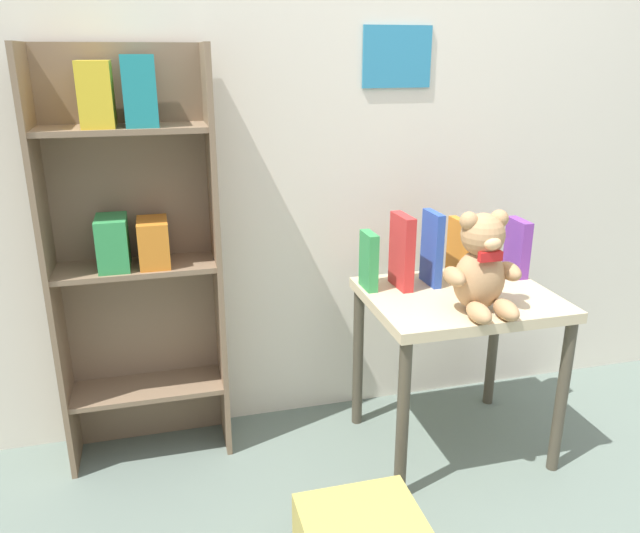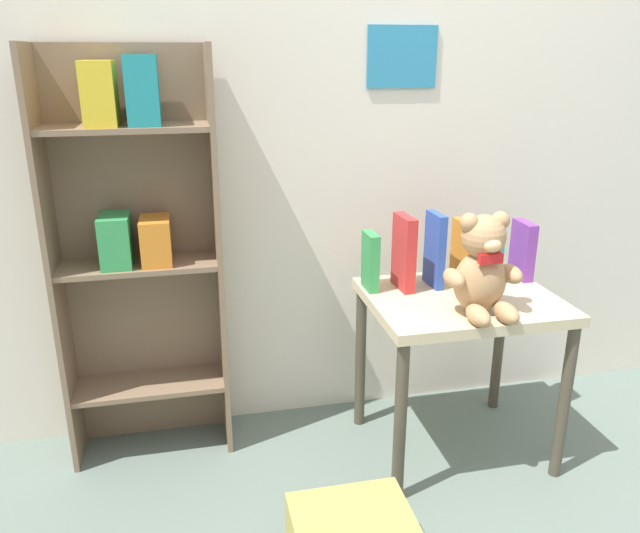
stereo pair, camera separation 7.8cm
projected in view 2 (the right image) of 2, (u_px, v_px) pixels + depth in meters
wall_back at (363, 93)px, 2.24m from camera, size 4.80×0.07×2.50m
bookshelf_side at (137, 236)px, 2.10m from camera, size 0.55×0.22×1.42m
display_table at (460, 320)px, 2.15m from camera, size 0.64×0.51×0.60m
teddy_bear at (483, 269)px, 1.94m from camera, size 0.25×0.23×0.33m
book_standing_green at (370, 261)px, 2.15m from camera, size 0.04×0.11×0.20m
book_standing_red at (404, 253)px, 2.15m from camera, size 0.04×0.14×0.26m
book_standing_blue at (435, 250)px, 2.18m from camera, size 0.03×0.12×0.26m
book_standing_orange at (463, 252)px, 2.22m from camera, size 0.04×0.15×0.22m
book_standing_teal at (494, 253)px, 2.24m from camera, size 0.02×0.10×0.21m
book_standing_purple at (523, 250)px, 2.26m from camera, size 0.04×0.13×0.21m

